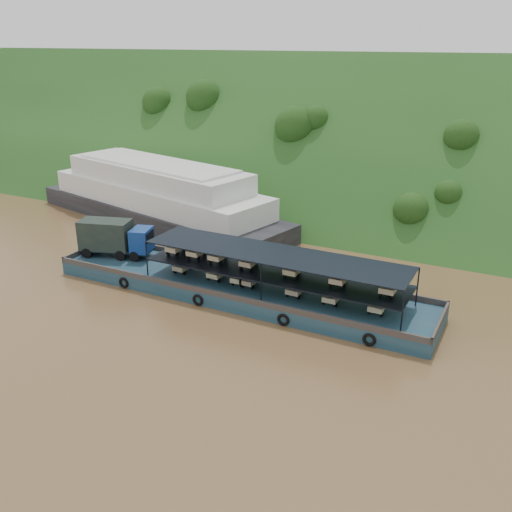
% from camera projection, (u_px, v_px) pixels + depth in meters
% --- Properties ---
extents(ground, '(160.00, 160.00, 0.00)m').
position_uv_depth(ground, '(261.00, 306.00, 48.78)').
color(ground, brown).
rests_on(ground, ground).
extents(hillside, '(140.00, 39.60, 39.60)m').
position_uv_depth(hillside, '(377.00, 204.00, 78.70)').
color(hillside, '#193C16').
rests_on(hillside, ground).
extents(cargo_barge, '(35.10, 7.18, 4.80)m').
position_uv_depth(cargo_barge, '(224.00, 279.00, 51.09)').
color(cargo_barge, '#143246').
rests_on(cargo_barge, ground).
extents(passenger_ferry, '(37.94, 17.37, 7.45)m').
position_uv_depth(passenger_ferry, '(159.00, 196.00, 70.17)').
color(passenger_ferry, black).
rests_on(passenger_ferry, ground).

